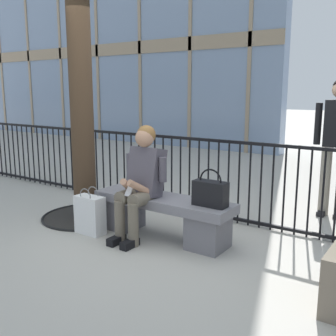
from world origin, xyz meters
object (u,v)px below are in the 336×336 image
stone_bench (163,213)px  handbag_on_bench (210,193)px  shopping_bag (90,214)px  seated_person_with_phone (141,179)px

stone_bench → handbag_on_bench: (0.58, -0.01, 0.31)m
handbag_on_bench → shopping_bag: (-1.31, -0.36, -0.37)m
stone_bench → handbag_on_bench: bearing=-1.0°
stone_bench → handbag_on_bench: handbag_on_bench is taller
seated_person_with_phone → shopping_bag: 0.73m
stone_bench → seated_person_with_phone: seated_person_with_phone is taller
stone_bench → shopping_bag: (-0.73, -0.37, -0.05)m
stone_bench → shopping_bag: bearing=-153.3°
stone_bench → shopping_bag: 0.82m
handbag_on_bench → shopping_bag: bearing=-164.7°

